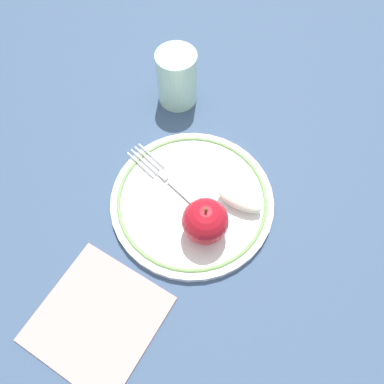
% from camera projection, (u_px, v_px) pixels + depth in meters
% --- Properties ---
extents(ground_plane, '(2.00, 2.00, 0.00)m').
position_uv_depth(ground_plane, '(192.00, 209.00, 0.58)').
color(ground_plane, '#384F6F').
extents(plate, '(0.25, 0.25, 0.02)m').
position_uv_depth(plate, '(192.00, 200.00, 0.57)').
color(plate, white).
rests_on(plate, ground_plane).
extents(apple_red_whole, '(0.07, 0.07, 0.07)m').
position_uv_depth(apple_red_whole, '(205.00, 221.00, 0.51)').
color(apple_red_whole, red).
rests_on(apple_red_whole, plate).
extents(apple_slice_front, '(0.08, 0.06, 0.02)m').
position_uv_depth(apple_slice_front, '(240.00, 200.00, 0.55)').
color(apple_slice_front, silver).
rests_on(apple_slice_front, plate).
extents(fork, '(0.14, 0.14, 0.00)m').
position_uv_depth(fork, '(173.00, 185.00, 0.58)').
color(fork, silver).
rests_on(fork, plate).
extents(drinking_glass, '(0.07, 0.07, 0.10)m').
position_uv_depth(drinking_glass, '(177.00, 78.00, 0.64)').
color(drinking_glass, '#B8E7CA').
rests_on(drinking_glass, ground_plane).
extents(napkin_folded, '(0.21, 0.21, 0.01)m').
position_uv_depth(napkin_folded, '(97.00, 318.00, 0.50)').
color(napkin_folded, '#C59894').
rests_on(napkin_folded, ground_plane).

